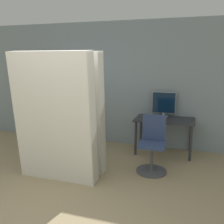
{
  "coord_description": "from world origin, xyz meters",
  "views": [
    {
      "loc": [
        1.53,
        -2.03,
        1.91
      ],
      "look_at": [
        0.31,
        1.8,
        1.05
      ],
      "focal_mm": 40.0,
      "sensor_mm": 36.0,
      "label": 1
    }
  ],
  "objects_px": {
    "monitor": "(164,104)",
    "mattress_near": "(55,118)",
    "office_chair": "(152,149)",
    "bookshelf": "(65,98)",
    "mattress_far": "(67,113)"
  },
  "relations": [
    {
      "from": "office_chair",
      "to": "mattress_near",
      "type": "xyz_separation_m",
      "value": [
        -1.4,
        -0.79,
        0.61
      ]
    },
    {
      "from": "office_chair",
      "to": "bookshelf",
      "type": "distance_m",
      "value": 2.58
    },
    {
      "from": "bookshelf",
      "to": "mattress_near",
      "type": "bearing_deg",
      "value": -66.22
    },
    {
      "from": "monitor",
      "to": "mattress_near",
      "type": "distance_m",
      "value": 2.4
    },
    {
      "from": "bookshelf",
      "to": "mattress_far",
      "type": "xyz_separation_m",
      "value": [
        0.84,
        -1.52,
        -0.0
      ]
    },
    {
      "from": "monitor",
      "to": "bookshelf",
      "type": "relative_size",
      "value": 0.26
    },
    {
      "from": "office_chair",
      "to": "mattress_far",
      "type": "distance_m",
      "value": 1.58
    },
    {
      "from": "monitor",
      "to": "mattress_far",
      "type": "xyz_separation_m",
      "value": [
        -1.44,
        -1.53,
        0.02
      ]
    },
    {
      "from": "monitor",
      "to": "office_chair",
      "type": "height_order",
      "value": "monitor"
    },
    {
      "from": "monitor",
      "to": "mattress_near",
      "type": "height_order",
      "value": "mattress_near"
    },
    {
      "from": "office_chair",
      "to": "mattress_far",
      "type": "relative_size",
      "value": 0.48
    },
    {
      "from": "monitor",
      "to": "office_chair",
      "type": "xyz_separation_m",
      "value": [
        -0.04,
        -1.13,
        -0.59
      ]
    },
    {
      "from": "bookshelf",
      "to": "mattress_near",
      "type": "relative_size",
      "value": 0.98
    },
    {
      "from": "office_chair",
      "to": "mattress_near",
      "type": "distance_m",
      "value": 1.72
    },
    {
      "from": "mattress_near",
      "to": "office_chair",
      "type": "bearing_deg",
      "value": 29.53
    }
  ]
}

